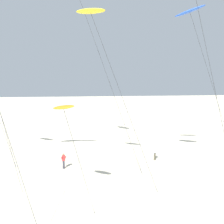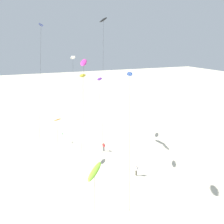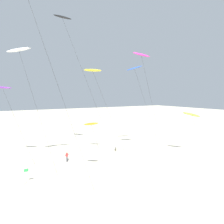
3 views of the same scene
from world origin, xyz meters
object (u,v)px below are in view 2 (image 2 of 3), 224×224
Objects in this scene: kite_purple at (100,79)px; kite_blue at (130,75)px; kite_lime at (95,172)px; kite_flyer_middle at (136,170)px; kite_orange at (58,120)px; kite_black at (103,21)px; kite_navy at (41,27)px; kite_white at (73,58)px; kite_flyer_nearest at (104,147)px; kite_magenta at (84,63)px; kite_yellow at (83,76)px; marker_flag at (63,135)px.

kite_blue is (22.23, -4.12, 3.81)m from kite_purple.
kite_flyer_middle is at bearing 133.59° from kite_lime.
kite_orange is 15.58m from kite_flyer_middle.
kite_blue is 10.17× the size of kite_flyer_middle.
kite_black is at bearing 156.09° from kite_lime.
kite_black is at bearing -174.06° from kite_flyer_middle.
kite_navy is (-7.96, -0.50, 15.47)m from kite_orange.
kite_flyer_nearest is at bearing 24.93° from kite_white.
kite_lime is at bearing -11.14° from kite_white.
kite_navy is (-17.87, -2.41, 5.17)m from kite_magenta.
kite_flyer_nearest is at bearing -46.98° from kite_black.
kite_orange is at bearing -49.38° from kite_purple.
kite_navy reaches higher than kite_purple.
kite_white is at bearing -174.36° from kite_blue.
kite_magenta is 8.41m from kite_yellow.
kite_orange is 14.42m from kite_magenta.
kite_lime is at bearing -0.75° from kite_orange.
kite_blue is at bearing 17.30° from kite_yellow.
kite_flyer_nearest is 10.67m from kite_flyer_middle.
kite_orange is at bearing -119.06° from kite_yellow.
kite_blue reaches higher than kite_flyer_nearest.
kite_black reaches higher than kite_magenta.
kite_flyer_middle is at bearing 7.20° from kite_flyer_nearest.
kite_purple is at bearing 164.39° from kite_black.
kite_navy is at bearing -86.38° from marker_flag.
kite_black is (-20.52, 9.10, 15.93)m from kite_lime.
kite_purple is 22.41m from kite_magenta.
kite_yellow is at bearing 166.29° from kite_lime.
kite_black is (-3.01, 4.82, 8.71)m from kite_yellow.
kite_orange is 10.86m from kite_flyer_nearest.
kite_orange is 13.66m from kite_white.
kite_white is 16.05m from marker_flag.
kite_purple is 0.75× the size of kite_blue.
kite_navy is at bearing -156.14° from kite_yellow.
kite_black is 25.29m from kite_flyer_middle.
kite_yellow is 15.14m from kite_flyer_nearest.
kite_magenta is at bearing -32.60° from kite_flyer_nearest.
kite_yellow is 17.14m from marker_flag.
marker_flag is (-7.37, -6.45, -22.25)m from kite_black.
kite_navy is at bearing -159.36° from kite_blue.
kite_lime is 0.66× the size of kite_purple.
kite_magenta is at bearing 7.68° from kite_navy.
kite_flyer_nearest is at bearing 173.86° from kite_blue.
kite_black reaches higher than kite_purple.
marker_flag reaches higher than kite_flyer_nearest.
kite_magenta is 18.69m from kite_flyer_middle.
kite_blue is at bearing 63.91° from kite_magenta.
kite_blue is at bearing 13.15° from marker_flag.
kite_magenta is at bearing 10.94° from kite_orange.
kite_magenta is 18.76m from kite_navy.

